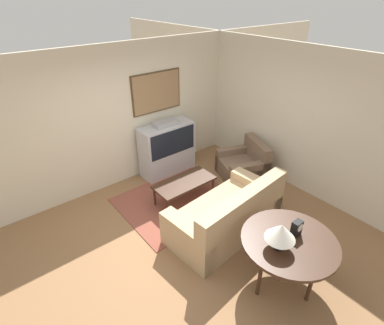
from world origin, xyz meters
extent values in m
plane|color=#8E6642|center=(0.00, 0.00, 0.00)|extent=(12.00, 12.00, 0.00)
cube|color=beige|center=(0.00, 2.13, 1.35)|extent=(12.00, 0.06, 2.70)
cube|color=#4C381E|center=(0.93, 2.08, 1.70)|extent=(1.11, 0.03, 0.79)
cube|color=#93704C|center=(0.93, 2.07, 1.70)|extent=(1.06, 0.01, 0.74)
cube|color=beige|center=(2.63, 0.00, 1.35)|extent=(0.06, 12.00, 2.70)
cube|color=brown|center=(0.43, 0.83, 0.01)|extent=(1.99, 1.70, 0.01)
cube|color=#B7B7BC|center=(0.93, 1.80, 0.24)|extent=(1.16, 0.46, 0.49)
cube|color=#B7B7BC|center=(0.93, 1.80, 0.79)|extent=(1.16, 0.46, 0.60)
cube|color=black|center=(0.93, 1.57, 0.79)|extent=(1.04, 0.01, 0.53)
cube|color=#9E9EA3|center=(0.93, 1.80, 1.13)|extent=(0.52, 0.25, 0.09)
cube|color=tan|center=(0.60, -0.28, 0.23)|extent=(1.98, 1.12, 0.45)
cube|color=tan|center=(0.63, -0.64, 0.69)|extent=(1.92, 0.39, 0.48)
cube|color=tan|center=(1.43, -0.20, 0.31)|extent=(0.32, 0.98, 0.61)
cube|color=tan|center=(-0.23, -0.35, 0.31)|extent=(0.32, 0.98, 0.61)
cube|color=#877154|center=(1.05, -0.47, 0.62)|extent=(0.37, 0.15, 0.34)
cube|color=#877154|center=(0.19, -0.55, 0.62)|extent=(0.37, 0.15, 0.34)
cube|color=brown|center=(2.00, 0.64, 0.19)|extent=(1.11, 1.14, 0.38)
cube|color=brown|center=(2.30, 0.52, 0.59)|extent=(0.50, 0.89, 0.41)
cube|color=brown|center=(2.13, 0.98, 0.26)|extent=(0.84, 0.46, 0.52)
cube|color=brown|center=(1.86, 0.30, 0.26)|extent=(0.84, 0.46, 0.52)
cube|color=#3D2619|center=(0.57, 0.74, 0.41)|extent=(1.13, 0.54, 0.04)
cylinder|color=#3D2619|center=(0.05, 0.52, 0.20)|extent=(0.04, 0.04, 0.39)
cylinder|color=#3D2619|center=(1.08, 0.52, 0.20)|extent=(0.04, 0.04, 0.39)
cylinder|color=#3D2619|center=(0.05, 0.96, 0.20)|extent=(0.04, 0.04, 0.39)
cylinder|color=#3D2619|center=(1.08, 0.96, 0.20)|extent=(0.04, 0.04, 0.39)
cylinder|color=#3D2619|center=(0.52, -1.50, 0.72)|extent=(1.22, 1.22, 0.04)
cube|color=#3D2619|center=(0.52, -1.50, 0.66)|extent=(1.04, 0.49, 0.08)
cylinder|color=#3D2619|center=(0.09, -1.44, 0.35)|extent=(0.05, 0.05, 0.70)
cylinder|color=#3D2619|center=(0.94, -1.44, 0.35)|extent=(0.05, 0.05, 0.70)
cylinder|color=#3D2619|center=(0.52, -1.90, 0.35)|extent=(0.05, 0.05, 0.70)
cylinder|color=black|center=(0.30, -1.48, 0.76)|extent=(0.11, 0.11, 0.02)
cylinder|color=black|center=(0.30, -1.48, 0.92)|extent=(0.02, 0.02, 0.30)
cone|color=white|center=(0.30, -1.48, 1.01)|extent=(0.37, 0.37, 0.21)
cube|color=black|center=(0.66, -1.48, 0.85)|extent=(0.14, 0.09, 0.22)
cylinder|color=white|center=(0.66, -1.53, 0.89)|extent=(0.11, 0.01, 0.11)
camera|label=1|loc=(-2.17, -2.86, 3.50)|focal=28.00mm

